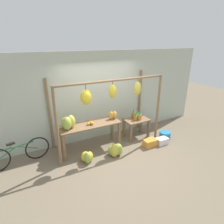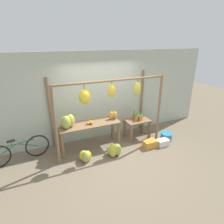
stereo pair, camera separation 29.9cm
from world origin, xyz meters
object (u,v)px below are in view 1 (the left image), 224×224
at_px(blue_bucket, 165,135).
at_px(parked_bicycle, 18,154).
at_px(fruit_crate_purple, 162,141).
at_px(banana_pile_ground_right, 115,150).
at_px(papaya_pile, 113,115).
at_px(banana_pile_ground_left, 87,157).
at_px(banana_pile_on_table, 68,123).
at_px(fruit_crate_white, 150,143).
at_px(orange_pile, 91,123).
at_px(pineapple_cluster, 137,116).

distance_m(blue_bucket, parked_bicycle, 4.43).
height_order(parked_bicycle, fruit_crate_purple, parked_bicycle).
bearing_deg(banana_pile_ground_right, papaya_pile, 67.99).
bearing_deg(fruit_crate_purple, banana_pile_ground_left, 175.26).
bearing_deg(blue_bucket, fruit_crate_purple, -144.64).
height_order(banana_pile_on_table, parked_bicycle, banana_pile_on_table).
relative_size(banana_pile_on_table, blue_bucket, 1.33).
relative_size(banana_pile_ground_left, banana_pile_ground_right, 0.81).
height_order(fruit_crate_white, blue_bucket, blue_bucket).
bearing_deg(fruit_crate_white, blue_bucket, 11.67).
height_order(orange_pile, blue_bucket, orange_pile).
relative_size(orange_pile, pineapple_cluster, 0.58).
relative_size(fruit_crate_white, papaya_pile, 1.35).
distance_m(pineapple_cluster, parked_bicycle, 3.62).
xyz_separation_m(banana_pile_on_table, banana_pile_ground_right, (1.10, -0.66, -0.81)).
xyz_separation_m(fruit_crate_white, papaya_pile, (-0.92, 0.74, 0.82)).
relative_size(pineapple_cluster, fruit_crate_purple, 0.89).
distance_m(orange_pile, blue_bucket, 2.57).
distance_m(banana_pile_ground_right, papaya_pile, 1.07).
xyz_separation_m(pineapple_cluster, banana_pile_ground_left, (-1.97, -0.61, -0.60)).
xyz_separation_m(banana_pile_ground_left, banana_pile_ground_right, (0.80, -0.08, 0.02)).
xyz_separation_m(pineapple_cluster, papaya_pile, (-0.89, 0.00, 0.18)).
bearing_deg(banana_pile_ground_left, pineapple_cluster, 17.27).
bearing_deg(pineapple_cluster, banana_pile_ground_left, -162.73).
height_order(banana_pile_ground_right, papaya_pile, papaya_pile).
bearing_deg(banana_pile_ground_right, blue_bucket, 3.27).
relative_size(banana_pile_on_table, pineapple_cluster, 1.46).
bearing_deg(fruit_crate_purple, orange_pile, 159.96).
height_order(banana_pile_on_table, fruit_crate_purple, banana_pile_on_table).
distance_m(orange_pile, fruit_crate_white, 1.94).
bearing_deg(blue_bucket, orange_pile, 167.68).
bearing_deg(fruit_crate_white, fruit_crate_purple, -10.64).
bearing_deg(banana_pile_on_table, parked_bicycle, 174.04).
relative_size(banana_pile_ground_right, fruit_crate_white, 1.16).
bearing_deg(banana_pile_ground_right, parked_bicycle, 161.86).
bearing_deg(pineapple_cluster, banana_pile_on_table, -179.09).
bearing_deg(pineapple_cluster, papaya_pile, 179.83).
height_order(orange_pile, fruit_crate_white, orange_pile).
relative_size(blue_bucket, fruit_crate_purple, 0.98).
distance_m(banana_pile_on_table, parked_bicycle, 1.49).
distance_m(fruit_crate_white, blue_bucket, 0.76).
height_order(banana_pile_ground_left, parked_bicycle, parked_bicycle).
relative_size(fruit_crate_white, blue_bucket, 1.14).
height_order(papaya_pile, fruit_crate_purple, papaya_pile).
bearing_deg(fruit_crate_purple, parked_bicycle, 167.24).
bearing_deg(pineapple_cluster, parked_bicycle, 178.37).
bearing_deg(orange_pile, blue_bucket, -12.32).
xyz_separation_m(orange_pile, papaya_pile, (0.74, 0.06, 0.08)).
xyz_separation_m(parked_bicycle, fruit_crate_purple, (4.05, -0.92, -0.24)).
distance_m(banana_pile_on_table, papaya_pile, 1.38).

